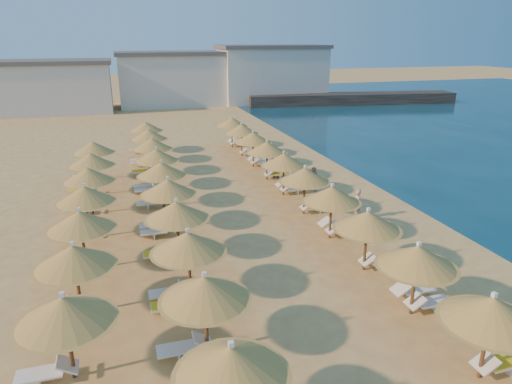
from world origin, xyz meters
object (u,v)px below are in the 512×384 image
object	(u,v)px
beachgoer_b	(314,179)
jetty	(352,99)
parasol_row_east	(305,176)
beachgoer_c	(276,164)
beachgoer_a	(357,205)
parasol_row_west	(168,188)

from	to	relation	value
beachgoer_b	jetty	bearing A→B (deg)	120.76
parasol_row_east	beachgoer_c	distance (m)	7.11
beachgoer_b	beachgoer_a	xyz separation A→B (m)	(0.28, -5.04, 0.07)
jetty	beachgoer_c	world-z (taller)	beachgoer_c
parasol_row_west	beachgoer_c	bearing A→B (deg)	40.75
parasol_row_west	beachgoer_b	world-z (taller)	parasol_row_west
beachgoer_b	parasol_row_east	bearing A→B (deg)	-59.12
jetty	parasol_row_west	world-z (taller)	parasol_row_west
parasol_row_east	beachgoer_c	xyz separation A→B (m)	(0.78, 6.95, -1.27)
parasol_row_west	beachgoer_c	distance (m)	10.72
beachgoer_c	beachgoer_a	bearing A→B (deg)	-36.15
parasol_row_west	beachgoer_b	distance (m)	10.09
jetty	beachgoer_a	distance (m)	44.77
jetty	beachgoer_c	size ratio (longest dim) A/B	16.19
jetty	beachgoer_c	xyz separation A→B (m)	(-22.25, -31.19, 0.18)
parasol_row_west	beachgoer_a	distance (m)	9.87
beachgoer_b	beachgoer_a	bearing A→B (deg)	-24.96
parasol_row_west	beachgoer_a	bearing A→B (deg)	-9.26
parasol_row_east	beachgoer_b	distance (m)	4.29
jetty	parasol_row_east	xyz separation A→B (m)	(-23.03, -38.14, 1.44)
jetty	beachgoer_c	distance (m)	38.31
parasol_row_east	beachgoer_a	world-z (taller)	parasol_row_east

